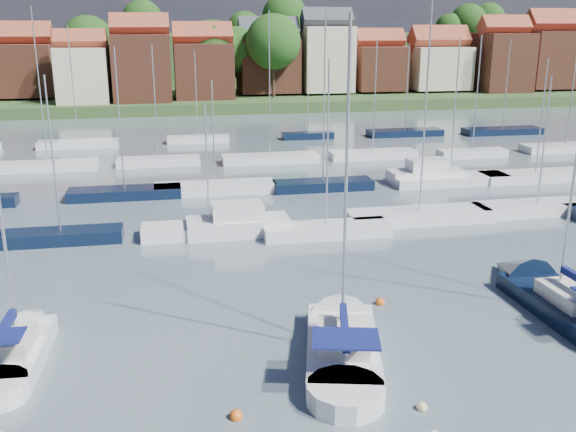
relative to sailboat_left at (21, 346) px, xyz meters
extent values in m
plane|color=#44525C|center=(16.61, 34.96, -0.37)|extent=(260.00, 260.00, 0.00)
cube|color=silver|center=(-0.03, -0.82, -0.12)|extent=(2.60, 5.80, 1.20)
cone|color=silver|center=(0.11, 2.75, -0.12)|extent=(2.48, 2.87, 2.38)
cube|color=beige|center=(-0.05, -1.22, 0.83)|extent=(1.76, 2.44, 0.70)
cylinder|color=#B2B2B7|center=(-0.02, -0.42, 5.77)|extent=(0.14, 0.14, 10.58)
cylinder|color=#B2B2B7|center=(-0.08, -2.01, 1.68)|extent=(0.22, 3.17, 0.10)
cube|color=#111856|center=(-0.08, -2.01, 1.83)|extent=(0.42, 3.02, 0.35)
cube|color=silver|center=(13.86, -2.95, -0.12)|extent=(4.67, 7.83, 1.20)
cone|color=silver|center=(14.92, 1.50, -0.12)|extent=(3.79, 4.17, 3.05)
cylinder|color=silver|center=(13.01, -6.51, -0.12)|extent=(3.68, 3.68, 1.20)
cube|color=beige|center=(13.74, -3.45, 0.83)|extent=(2.79, 3.46, 0.70)
cylinder|color=#B2B2B7|center=(13.98, -2.46, 7.26)|extent=(0.14, 0.14, 13.55)
cylinder|color=#B2B2B7|center=(13.50, -4.43, 1.68)|extent=(1.04, 3.98, 0.10)
cube|color=#111856|center=(13.50, -4.43, 1.83)|extent=(1.19, 3.83, 0.35)
cube|color=#111856|center=(13.20, -5.72, 1.98)|extent=(2.95, 2.38, 0.08)
cube|color=black|center=(26.03, -0.69, -0.12)|extent=(3.34, 7.70, 1.20)
cone|color=black|center=(25.93, 4.08, -0.12)|extent=(3.26, 3.78, 3.18)
cube|color=beige|center=(26.04, -1.22, 0.83)|extent=(2.29, 3.23, 0.70)
sphere|color=#D85914|center=(8.79, -6.68, -0.37)|extent=(0.50, 0.50, 0.50)
sphere|color=beige|center=(15.75, -7.43, -0.37)|extent=(0.41, 0.41, 0.41)
sphere|color=#D85914|center=(17.27, 2.04, -0.37)|extent=(0.48, 0.48, 0.48)
sphere|color=beige|center=(14.36, -0.82, -0.37)|extent=(0.43, 0.43, 0.43)
cube|color=black|center=(-0.50, 15.50, -0.02)|extent=(8.01, 2.24, 1.00)
cylinder|color=#B2B2B7|center=(-0.50, 15.50, 5.56)|extent=(0.12, 0.12, 10.16)
cube|color=silver|center=(9.34, 15.16, -0.02)|extent=(9.22, 2.58, 1.00)
cylinder|color=#B2B2B7|center=(9.34, 15.16, 4.57)|extent=(0.12, 0.12, 8.18)
cube|color=silver|center=(17.25, 13.56, -0.02)|extent=(8.78, 2.46, 1.00)
cylinder|color=#B2B2B7|center=(17.25, 13.56, 6.01)|extent=(0.12, 0.12, 11.06)
cube|color=silver|center=(24.84, 15.62, -0.02)|extent=(10.79, 3.02, 1.00)
cylinder|color=#B2B2B7|center=(24.84, 15.62, 7.92)|extent=(0.12, 0.12, 14.87)
cube|color=silver|center=(34.59, 15.98, -0.02)|extent=(10.13, 2.84, 1.00)
cylinder|color=#B2B2B7|center=(34.59, 15.98, 5.28)|extent=(0.12, 0.12, 9.59)
cube|color=silver|center=(11.30, 14.96, 0.13)|extent=(7.00, 2.60, 1.40)
cube|color=silver|center=(11.30, 14.96, 1.23)|extent=(3.50, 2.20, 1.30)
cube|color=black|center=(3.06, 26.59, -0.02)|extent=(9.30, 2.60, 1.00)
cylinder|color=#B2B2B7|center=(3.06, 26.59, 6.22)|extent=(0.12, 0.12, 11.48)
cube|color=silver|center=(10.67, 26.97, -0.02)|extent=(10.40, 2.91, 1.00)
cylinder|color=#B2B2B7|center=(10.67, 26.97, 4.87)|extent=(0.12, 0.12, 8.77)
cube|color=black|center=(20.09, 26.24, -0.02)|extent=(8.80, 2.46, 1.00)
cylinder|color=#B2B2B7|center=(20.09, 26.24, 7.65)|extent=(0.12, 0.12, 14.33)
cube|color=silver|center=(32.01, 26.12, -0.02)|extent=(10.73, 3.00, 1.00)
cylinder|color=#B2B2B7|center=(32.01, 26.12, 6.55)|extent=(0.12, 0.12, 12.14)
cube|color=silver|center=(40.43, 25.92, -0.02)|extent=(10.48, 2.93, 1.00)
cylinder|color=#B2B2B7|center=(40.43, 25.92, 5.62)|extent=(0.12, 0.12, 10.28)
cube|color=silver|center=(30.07, 26.96, 0.13)|extent=(7.00, 2.60, 1.40)
cube|color=silver|center=(30.07, 26.96, 1.23)|extent=(3.50, 2.20, 1.30)
cube|color=silver|center=(-5.10, 39.17, -0.02)|extent=(9.71, 2.72, 1.00)
cylinder|color=#B2B2B7|center=(-5.10, 39.17, 7.92)|extent=(0.12, 0.12, 14.88)
cube|color=silver|center=(5.78, 39.46, -0.02)|extent=(8.49, 2.38, 1.00)
cylinder|color=#B2B2B7|center=(5.78, 39.46, 6.14)|extent=(0.12, 0.12, 11.31)
cube|color=silver|center=(17.40, 38.73, -0.02)|extent=(10.16, 2.85, 1.00)
cylinder|color=#B2B2B7|center=(17.40, 38.73, 7.78)|extent=(0.12, 0.12, 14.59)
cube|color=silver|center=(28.78, 38.85, -0.02)|extent=(9.53, 2.67, 1.00)
cylinder|color=#B2B2B7|center=(28.78, 38.85, 6.44)|extent=(0.12, 0.12, 11.91)
cube|color=silver|center=(39.77, 37.46, -0.02)|extent=(7.62, 2.13, 1.00)
cylinder|color=#B2B2B7|center=(39.77, 37.46, 6.55)|extent=(0.12, 0.12, 12.13)
cube|color=silver|center=(51.84, 38.54, -0.02)|extent=(10.17, 2.85, 1.00)
cylinder|color=#B2B2B7|center=(51.84, 38.54, 5.35)|extent=(0.12, 0.12, 9.73)
cube|color=silver|center=(-3.65, 51.51, -0.02)|extent=(9.24, 2.59, 1.00)
cylinder|color=#B2B2B7|center=(-3.65, 51.51, 7.06)|extent=(0.12, 0.12, 13.17)
cube|color=silver|center=(10.53, 52.26, -0.02)|extent=(7.57, 2.12, 1.00)
cylinder|color=#B2B2B7|center=(10.53, 52.26, 5.60)|extent=(0.12, 0.12, 10.24)
cube|color=black|center=(24.50, 52.43, -0.02)|extent=(6.58, 1.84, 1.00)
cylinder|color=#B2B2B7|center=(24.50, 52.43, 4.49)|extent=(0.12, 0.12, 8.01)
cube|color=black|center=(37.55, 52.36, -0.02)|extent=(9.92, 2.78, 1.00)
cylinder|color=#B2B2B7|center=(37.55, 52.36, 5.94)|extent=(0.12, 0.12, 10.92)
cube|color=black|center=(50.89, 51.32, -0.02)|extent=(10.55, 2.95, 1.00)
cylinder|color=#B2B2B7|center=(50.89, 51.32, 6.24)|extent=(0.12, 0.12, 11.51)
cube|color=#334723|center=(16.61, 111.96, -0.07)|extent=(200.00, 70.00, 3.00)
cube|color=#334723|center=(16.61, 136.96, 4.63)|extent=(200.00, 60.00, 14.00)
cube|color=brown|center=(-17.04, 92.74, 6.20)|extent=(10.37, 9.97, 8.73)
cube|color=brown|center=(-17.04, 92.74, 11.83)|extent=(10.57, 5.13, 5.13)
cube|color=beige|center=(-6.13, 83.96, 5.71)|extent=(8.09, 8.80, 8.96)
cube|color=brown|center=(-6.13, 83.96, 11.18)|extent=(8.25, 4.00, 4.00)
cube|color=brown|center=(3.26, 84.89, 6.72)|extent=(9.36, 10.17, 10.97)
cube|color=brown|center=(3.26, 84.89, 13.35)|extent=(9.54, 4.63, 4.63)
cube|color=brown|center=(13.57, 86.60, 5.94)|extent=(9.90, 8.56, 9.42)
cube|color=brown|center=(13.57, 86.60, 11.87)|extent=(10.10, 4.90, 4.90)
cube|color=brown|center=(25.71, 91.60, 6.58)|extent=(10.59, 8.93, 9.49)
cube|color=#383A42|center=(25.71, 91.60, 12.62)|extent=(10.80, 5.24, 5.24)
cube|color=beige|center=(36.32, 90.75, 7.66)|extent=(9.01, 8.61, 11.65)
cube|color=#383A42|center=(36.32, 90.75, 14.58)|extent=(9.19, 4.46, 4.46)
cube|color=brown|center=(46.78, 91.95, 5.83)|extent=(9.10, 9.34, 8.00)
cube|color=brown|center=(46.78, 91.95, 10.95)|extent=(9.28, 4.50, 4.50)
cube|color=beige|center=(58.56, 91.55, 5.77)|extent=(10.86, 9.59, 7.88)
cube|color=brown|center=(58.56, 91.55, 11.04)|extent=(11.07, 5.37, 5.37)
cube|color=brown|center=(70.37, 88.87, 6.72)|extent=(9.18, 9.96, 10.97)
cube|color=brown|center=(70.37, 88.87, 13.33)|extent=(9.36, 4.54, 4.54)
cube|color=brown|center=(81.79, 90.17, 7.21)|extent=(11.39, 9.67, 10.76)
cube|color=brown|center=(81.79, 90.17, 13.99)|extent=(11.62, 5.64, 5.64)
cylinder|color=#382619|center=(73.39, 110.46, 8.14)|extent=(0.50, 0.50, 4.47)
sphere|color=#28561A|center=(73.39, 110.46, 14.21)|extent=(8.18, 8.18, 8.18)
cylinder|color=#382619|center=(20.07, 90.88, 3.46)|extent=(0.50, 0.50, 4.46)
sphere|color=#28561A|center=(20.07, 90.88, 9.51)|extent=(8.15, 8.15, 8.15)
cylinder|color=#382619|center=(31.83, 108.63, 8.21)|extent=(0.50, 0.50, 5.15)
sphere|color=#28561A|center=(31.83, 108.63, 15.19)|extent=(9.41, 9.41, 9.41)
cylinder|color=#382619|center=(3.07, 111.27, 8.31)|extent=(0.50, 0.50, 4.56)
sphere|color=#28561A|center=(3.07, 111.27, 14.50)|extent=(8.34, 8.34, 8.34)
cylinder|color=#382619|center=(-6.62, 100.20, 3.81)|extent=(0.50, 0.50, 5.15)
sphere|color=#28561A|center=(-6.62, 100.20, 10.80)|extent=(9.42, 9.42, 9.42)
cylinder|color=#382619|center=(-22.06, 102.28, 6.39)|extent=(0.50, 0.50, 3.42)
sphere|color=#28561A|center=(-22.06, 102.28, 11.03)|extent=(6.26, 6.26, 6.26)
cylinder|color=#382619|center=(30.37, 99.66, 3.12)|extent=(0.50, 0.50, 3.77)
sphere|color=#28561A|center=(30.37, 99.66, 8.23)|extent=(6.89, 6.89, 6.89)
cylinder|color=#382619|center=(25.66, 85.90, 3.84)|extent=(0.50, 0.50, 5.21)
sphere|color=#28561A|center=(25.66, 85.90, 10.91)|extent=(9.53, 9.53, 9.53)
cylinder|color=#382619|center=(78.54, 96.58, 2.72)|extent=(0.50, 0.50, 2.97)
sphere|color=#28561A|center=(78.54, 96.58, 6.75)|extent=(5.44, 5.44, 5.44)
cylinder|color=#382619|center=(15.46, 88.71, 3.65)|extent=(0.50, 0.50, 4.84)
sphere|color=#28561A|center=(15.46, 88.71, 10.22)|extent=(8.85, 8.85, 8.85)
cylinder|color=#382619|center=(69.29, 110.67, 7.80)|extent=(0.50, 0.50, 3.72)
sphere|color=#28561A|center=(69.29, 110.67, 12.84)|extent=(6.80, 6.80, 6.80)
cylinder|color=#382619|center=(70.66, 89.08, 3.25)|extent=(0.50, 0.50, 4.05)
sphere|color=#28561A|center=(70.66, 89.08, 8.75)|extent=(7.40, 7.40, 7.40)
cylinder|color=#382619|center=(23.45, 108.25, 7.54)|extent=(0.50, 0.50, 3.93)
sphere|color=#28561A|center=(23.45, 108.25, 12.88)|extent=(7.19, 7.19, 7.19)
cylinder|color=#382619|center=(47.26, 95.13, 3.14)|extent=(0.50, 0.50, 3.82)
sphere|color=#28561A|center=(47.26, 95.13, 8.33)|extent=(6.99, 6.99, 6.99)
cylinder|color=#382619|center=(-0.83, 88.08, 2.97)|extent=(0.50, 0.50, 3.48)
sphere|color=#28561A|center=(-0.83, 88.08, 7.70)|extent=(6.37, 6.37, 6.37)
cylinder|color=#382619|center=(74.13, 97.76, 2.72)|extent=(0.50, 0.50, 2.99)
sphere|color=#28561A|center=(74.13, 97.76, 6.78)|extent=(5.46, 5.46, 5.46)
cylinder|color=#382619|center=(20.22, 94.00, 2.86)|extent=(0.50, 0.50, 3.25)
sphere|color=#28561A|center=(20.22, 94.00, 7.26)|extent=(5.94, 5.94, 5.94)
cylinder|color=#382619|center=(13.56, 95.69, 2.72)|extent=(0.50, 0.50, 2.98)
sphere|color=#28561A|center=(13.56, 95.69, 6.77)|extent=(5.46, 5.46, 5.46)
cylinder|color=#382619|center=(81.27, 116.70, 8.99)|extent=(0.50, 0.50, 4.29)
sphere|color=#28561A|center=(81.27, 116.70, 14.80)|extent=(7.84, 7.84, 7.84)
camera|label=1|loc=(6.85, -27.23, 13.55)|focal=40.00mm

